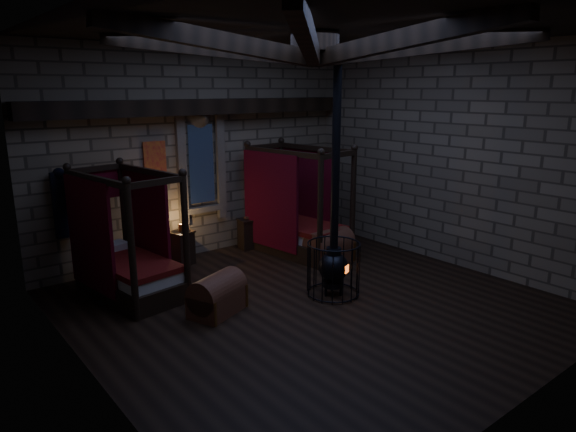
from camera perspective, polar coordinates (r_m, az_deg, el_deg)
room at (r=7.83m, az=2.50°, el=16.47°), size 7.02×7.02×4.29m
bed_left at (r=9.10m, az=-17.38°, el=-5.16°), size 1.33×2.13×2.10m
bed_right at (r=10.89m, az=0.88°, el=-1.20°), size 1.39×2.26×2.23m
trunk_left at (r=8.11m, az=-7.85°, el=-8.75°), size 1.01×0.84×0.64m
trunk_right at (r=10.31m, az=4.58°, el=-3.54°), size 0.95×0.62×0.69m
nightstand_left at (r=10.37m, az=-11.72°, el=-3.44°), size 0.51×0.50×0.83m
nightstand_right at (r=11.21m, az=-4.42°, el=-1.93°), size 0.47×0.45×0.72m
stove at (r=8.65m, az=5.08°, el=-5.12°), size 0.89×0.89×4.05m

